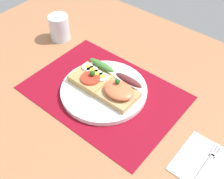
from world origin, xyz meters
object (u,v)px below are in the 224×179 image
(sandwich_egg_tomato, at_px, (93,76))
(fork, at_px, (208,163))
(sandwich_salmon, at_px, (120,91))
(napkin, at_px, (203,163))
(drinking_glass, at_px, (59,28))
(plate, at_px, (104,90))

(sandwich_egg_tomato, relative_size, fork, 0.76)
(sandwich_salmon, relative_size, napkin, 0.77)
(sandwich_egg_tomato, bearing_deg, drinking_glass, 157.79)
(drinking_glass, bearing_deg, sandwich_salmon, -16.13)
(plate, height_order, sandwich_egg_tomato, sandwich_egg_tomato)
(sandwich_egg_tomato, xyz_separation_m, fork, (0.38, -0.03, -0.02))
(napkin, distance_m, drinking_glass, 0.64)
(plate, height_order, drinking_glass, drinking_glass)
(plate, distance_m, fork, 0.34)
(napkin, xyz_separation_m, fork, (0.01, 0.00, 0.00))
(sandwich_salmon, bearing_deg, napkin, -7.03)
(drinking_glass, bearing_deg, napkin, -12.16)
(sandwich_egg_tomato, relative_size, sandwich_salmon, 0.99)
(plate, relative_size, sandwich_salmon, 2.34)
(sandwich_salmon, xyz_separation_m, fork, (0.28, -0.03, -0.03))
(sandwich_egg_tomato, distance_m, drinking_glass, 0.26)
(fork, bearing_deg, napkin, -164.16)
(plate, bearing_deg, sandwich_egg_tomato, 172.02)
(sandwich_egg_tomato, relative_size, drinking_glass, 1.20)
(plate, bearing_deg, napkin, -4.71)
(plate, relative_size, napkin, 1.81)
(napkin, bearing_deg, sandwich_salmon, 172.97)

